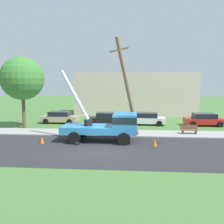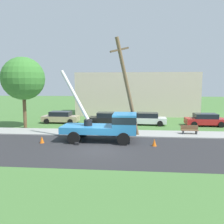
{
  "view_description": "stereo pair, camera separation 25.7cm",
  "coord_description": "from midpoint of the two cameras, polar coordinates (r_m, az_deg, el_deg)",
  "views": [
    {
      "loc": [
        2.19,
        -16.62,
        4.81
      ],
      "look_at": [
        0.57,
        3.9,
        2.3
      ],
      "focal_mm": 37.55,
      "sensor_mm": 36.0,
      "label": 1
    },
    {
      "loc": [
        2.44,
        -16.6,
        4.81
      ],
      "look_at": [
        0.57,
        3.9,
        2.3
      ],
      "focal_mm": 37.55,
      "sensor_mm": 36.0,
      "label": 2
    }
  ],
  "objects": [
    {
      "name": "utility_truck",
      "position": [
        19.52,
        -1.02,
        -3.08
      ],
      "size": [
        6.76,
        3.2,
        5.98
      ],
      "color": "#2D84C6",
      "rests_on": "ground"
    },
    {
      "name": "parked_sedan_tan",
      "position": [
        29.3,
        -12.84,
        -1.26
      ],
      "size": [
        4.45,
        2.1,
        1.42
      ],
      "color": "tan",
      "rests_on": "ground"
    },
    {
      "name": "parked_sedan_red",
      "position": [
        28.72,
        21.29,
        -1.72
      ],
      "size": [
        4.43,
        2.06,
        1.42
      ],
      "color": "#B21E1E",
      "rests_on": "ground"
    },
    {
      "name": "park_bench",
      "position": [
        23.3,
        17.96,
        -4.14
      ],
      "size": [
        1.6,
        0.45,
        0.9
      ],
      "color": "brown",
      "rests_on": "ground"
    },
    {
      "name": "lowrise_building_backdrop",
      "position": [
        36.66,
        5.45,
        4.41
      ],
      "size": [
        18.0,
        6.0,
        6.4
      ],
      "primitive_type": "cube",
      "color": "beige",
      "rests_on": "ground"
    },
    {
      "name": "traffic_cone_ahead",
      "position": [
        18.54,
        9.96,
        -7.3
      ],
      "size": [
        0.36,
        0.36,
        0.56
      ],
      "primitive_type": "cone",
      "color": "orange",
      "rests_on": "ground"
    },
    {
      "name": "sidewalk_strip",
      "position": [
        22.79,
        -1.44,
        -5.1
      ],
      "size": [
        80.0,
        2.89,
        0.1
      ],
      "primitive_type": "cube",
      "color": "#9E9E99",
      "rests_on": "ground"
    },
    {
      "name": "roadside_tree_near",
      "position": [
        26.83,
        -21.27,
        7.57
      ],
      "size": [
        4.55,
        4.55,
        7.61
      ],
      "color": "brown",
      "rests_on": "ground"
    },
    {
      "name": "ground_plane",
      "position": [
        29.11,
        -0.13,
        -2.55
      ],
      "size": [
        120.0,
        120.0,
        0.0
      ],
      "primitive_type": "plane",
      "color": "#477538"
    },
    {
      "name": "parked_sedan_white",
      "position": [
        27.7,
        8.08,
        -1.62
      ],
      "size": [
        4.49,
        2.17,
        1.42
      ],
      "color": "silver",
      "rests_on": "ground"
    },
    {
      "name": "traffic_cone_behind",
      "position": [
        19.92,
        -17.04,
        -6.5
      ],
      "size": [
        0.36,
        0.36,
        0.56
      ],
      "primitive_type": "cone",
      "color": "orange",
      "rests_on": "ground"
    },
    {
      "name": "parked_sedan_black",
      "position": [
        27.58,
        -1.44,
        -1.59
      ],
      "size": [
        4.41,
        2.03,
        1.42
      ],
      "color": "black",
      "rests_on": "ground"
    },
    {
      "name": "leaning_utility_pole",
      "position": [
        20.89,
        3.37,
        6.15
      ],
      "size": [
        2.69,
        1.75,
        8.8
      ],
      "color": "brown",
      "rests_on": "ground"
    },
    {
      "name": "road_asphalt",
      "position": [
        17.45,
        -3.35,
        -9.04
      ],
      "size": [
        80.0,
        8.22,
        0.01
      ],
      "primitive_type": "cube",
      "color": "#2B2B2D",
      "rests_on": "ground"
    }
  ]
}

